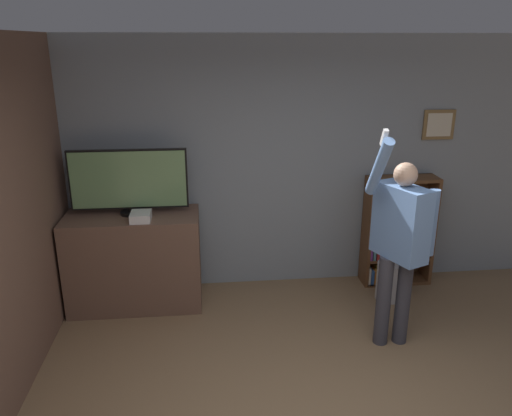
{
  "coord_description": "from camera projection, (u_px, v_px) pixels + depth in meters",
  "views": [
    {
      "loc": [
        -0.66,
        -2.4,
        2.63
      ],
      "look_at": [
        -0.22,
        1.81,
        1.2
      ],
      "focal_mm": 35.0,
      "sensor_mm": 36.0,
      "label": 1
    }
  ],
  "objects": [
    {
      "name": "wall_side_brick",
      "position": [
        14.0,
        216.0,
        3.82
      ],
      "size": [
        0.06,
        4.34,
        2.7
      ],
      "color": "brown",
      "rests_on": "ground_plane"
    },
    {
      "name": "game_console",
      "position": [
        141.0,
        217.0,
        4.79
      ],
      "size": [
        0.19,
        0.23,
        0.08
      ],
      "color": "white",
      "rests_on": "tv_ledge"
    },
    {
      "name": "wall_back",
      "position": [
        268.0,
        166.0,
        5.35
      ],
      "size": [
        6.22,
        0.09,
        2.7
      ],
      "color": "gray",
      "rests_on": "ground_plane"
    },
    {
      "name": "bookshelf",
      "position": [
        392.0,
        233.0,
        5.56
      ],
      "size": [
        0.76,
        0.28,
        1.23
      ],
      "color": "brown",
      "rests_on": "ground_plane"
    },
    {
      "name": "waste_bin",
      "position": [
        390.0,
        281.0,
        5.29
      ],
      "size": [
        0.28,
        0.28,
        0.41
      ],
      "color": "#B7B7BC",
      "rests_on": "ground_plane"
    },
    {
      "name": "television",
      "position": [
        129.0,
        181.0,
        4.88
      ],
      "size": [
        1.14,
        0.22,
        0.66
      ],
      "color": "black",
      "rests_on": "tv_ledge"
    },
    {
      "name": "person",
      "position": [
        400.0,
        237.0,
        4.25
      ],
      "size": [
        0.64,
        0.59,
        2.0
      ],
      "rotation": [
        0.0,
        0.0,
        -1.17
      ],
      "color": "#383842",
      "rests_on": "ground_plane"
    },
    {
      "name": "tv_ledge",
      "position": [
        135.0,
        260.0,
        5.11
      ],
      "size": [
        1.33,
        0.62,
        0.98
      ],
      "color": "brown",
      "rests_on": "ground_plane"
    }
  ]
}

